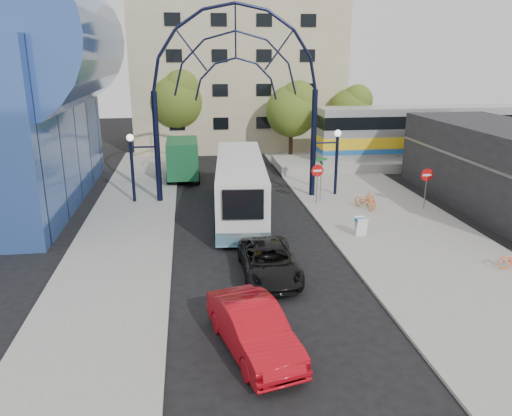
{
  "coord_description": "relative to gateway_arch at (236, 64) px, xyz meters",
  "views": [
    {
      "loc": [
        -3.03,
        -17.35,
        9.1
      ],
      "look_at": [
        0.15,
        6.0,
        1.83
      ],
      "focal_mm": 35.0,
      "sensor_mm": 36.0,
      "label": 1
    }
  ],
  "objects": [
    {
      "name": "ground",
      "position": [
        0.0,
        -14.0,
        -8.56
      ],
      "size": [
        120.0,
        120.0,
        0.0
      ],
      "primitive_type": "plane",
      "color": "black",
      "rests_on": "ground"
    },
    {
      "name": "sidewalk_east",
      "position": [
        8.0,
        -10.0,
        -8.5
      ],
      "size": [
        8.0,
        56.0,
        0.12
      ],
      "primitive_type": "cube",
      "color": "gray",
      "rests_on": "ground"
    },
    {
      "name": "plaza_west",
      "position": [
        -6.5,
        -8.0,
        -8.5
      ],
      "size": [
        5.0,
        50.0,
        0.12
      ],
      "primitive_type": "cube",
      "color": "gray",
      "rests_on": "ground"
    },
    {
      "name": "gateway_arch",
      "position": [
        0.0,
        0.0,
        0.0
      ],
      "size": [
        13.64,
        0.44,
        12.1
      ],
      "color": "black",
      "rests_on": "ground"
    },
    {
      "name": "stop_sign",
      "position": [
        4.8,
        -2.0,
        -6.56
      ],
      "size": [
        0.8,
        0.07,
        2.5
      ],
      "color": "slate",
      "rests_on": "sidewalk_east"
    },
    {
      "name": "do_not_enter_sign",
      "position": [
        11.0,
        -4.0,
        -6.58
      ],
      "size": [
        0.76,
        0.07,
        2.48
      ],
      "color": "slate",
      "rests_on": "sidewalk_east"
    },
    {
      "name": "street_name_sign",
      "position": [
        5.2,
        -1.4,
        -6.43
      ],
      "size": [
        0.7,
        0.7,
        2.8
      ],
      "color": "slate",
      "rests_on": "sidewalk_east"
    },
    {
      "name": "sandwich_board",
      "position": [
        5.6,
        -8.02,
        -7.81
      ],
      "size": [
        0.55,
        0.61,
        0.99
      ],
      "color": "white",
      "rests_on": "sidewalk_east"
    },
    {
      "name": "commercial_block_east",
      "position": [
        16.0,
        -4.0,
        -6.06
      ],
      "size": [
        6.0,
        16.0,
        5.0
      ],
      "primitive_type": "cube",
      "color": "black",
      "rests_on": "ground"
    },
    {
      "name": "apartment_block",
      "position": [
        2.0,
        20.97,
        -1.55
      ],
      "size": [
        20.0,
        12.1,
        14.0
      ],
      "color": "tan",
      "rests_on": "ground"
    },
    {
      "name": "train_platform",
      "position": [
        20.0,
        8.0,
        -8.16
      ],
      "size": [
        32.0,
        5.0,
        0.8
      ],
      "primitive_type": "cube",
      "color": "gray",
      "rests_on": "ground"
    },
    {
      "name": "train_car",
      "position": [
        20.0,
        8.0,
        -5.66
      ],
      "size": [
        25.1,
        3.05,
        4.2
      ],
      "color": "#B7B7BC",
      "rests_on": "train_platform"
    },
    {
      "name": "tree_north_a",
      "position": [
        6.12,
        11.93,
        -3.95
      ],
      "size": [
        4.48,
        4.48,
        7.0
      ],
      "color": "#382314",
      "rests_on": "ground"
    },
    {
      "name": "tree_north_b",
      "position": [
        -3.88,
        15.93,
        -3.29
      ],
      "size": [
        5.12,
        5.12,
        8.0
      ],
      "color": "#382314",
      "rests_on": "ground"
    },
    {
      "name": "tree_north_c",
      "position": [
        12.12,
        13.93,
        -4.28
      ],
      "size": [
        4.16,
        4.16,
        6.5
      ],
      "color": "#382314",
      "rests_on": "ground"
    },
    {
      "name": "city_bus",
      "position": [
        -0.13,
        -3.12,
        -6.82
      ],
      "size": [
        3.65,
        12.23,
        3.31
      ],
      "rotation": [
        0.0,
        0.0,
        -0.08
      ],
      "color": "silver",
      "rests_on": "ground"
    },
    {
      "name": "green_truck",
      "position": [
        -3.52,
        6.26,
        -7.01
      ],
      "size": [
        2.41,
        6.14,
        3.09
      ],
      "rotation": [
        0.0,
        0.0,
        -0.0
      ],
      "color": "black",
      "rests_on": "ground"
    },
    {
      "name": "black_suv",
      "position": [
        0.16,
        -12.07,
        -7.86
      ],
      "size": [
        2.31,
        4.98,
        1.38
      ],
      "primitive_type": "imported",
      "rotation": [
        0.0,
        0.0,
        -0.0
      ],
      "color": "black",
      "rests_on": "ground"
    },
    {
      "name": "red_sedan",
      "position": [
        -1.23,
        -17.51,
        -7.76
      ],
      "size": [
        2.84,
        5.11,
        1.6
      ],
      "primitive_type": "imported",
      "rotation": [
        0.0,
        0.0,
        0.25
      ],
      "color": "#A90A14",
      "rests_on": "ground"
    },
    {
      "name": "bike_near_a",
      "position": [
        7.42,
        -3.48,
        -7.98
      ],
      "size": [
        1.2,
        1.86,
        0.92
      ],
      "primitive_type": "imported",
      "rotation": [
        0.0,
        0.0,
        0.37
      ],
      "color": "orange",
      "rests_on": "sidewalk_east"
    },
    {
      "name": "bike_near_b",
      "position": [
        7.88,
        -3.24,
        -7.97
      ],
      "size": [
        0.6,
        1.6,
        0.94
      ],
      "primitive_type": "imported",
      "rotation": [
        0.0,
        0.0,
        0.1
      ],
      "color": "orange",
      "rests_on": "sidewalk_east"
    }
  ]
}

